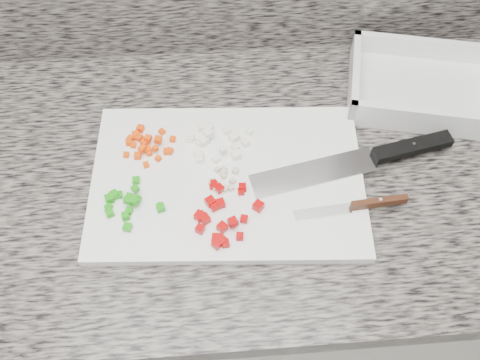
{
  "coord_description": "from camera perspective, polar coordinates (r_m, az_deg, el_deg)",
  "views": [
    {
      "loc": [
        0.06,
        0.91,
        1.68
      ],
      "look_at": [
        0.1,
        1.39,
        0.94
      ],
      "focal_mm": 40.0,
      "sensor_mm": 36.0,
      "label": 1
    }
  ],
  "objects": [
    {
      "name": "red_pepper_pile",
      "position": [
        0.87,
        -2.11,
        -3.81
      ],
      "size": [
        0.12,
        0.13,
        0.02
      ],
      "color": "#B10203",
      "rests_on": "cutting_board"
    },
    {
      "name": "cutting_board",
      "position": [
        0.92,
        -1.34,
        0.03
      ],
      "size": [
        0.48,
        0.34,
        0.02
      ],
      "primitive_type": "cube",
      "rotation": [
        0.0,
        0.0,
        -0.07
      ],
      "color": "white",
      "rests_on": "countertop"
    },
    {
      "name": "green_pepper_pile",
      "position": [
        0.89,
        -11.82,
        -2.48
      ],
      "size": [
        0.1,
        0.1,
        0.02
      ],
      "color": "#19990D",
      "rests_on": "cutting_board"
    },
    {
      "name": "paring_knife",
      "position": [
        0.9,
        13.18,
        -2.59
      ],
      "size": [
        0.19,
        0.03,
        0.02
      ],
      "rotation": [
        0.0,
        0.0,
        0.08
      ],
      "color": "silver",
      "rests_on": "cutting_board"
    },
    {
      "name": "chef_knife",
      "position": [
        0.96,
        14.63,
        2.54
      ],
      "size": [
        0.37,
        0.11,
        0.02
      ],
      "rotation": [
        0.0,
        0.0,
        0.2
      ],
      "color": "silver",
      "rests_on": "cutting_board"
    },
    {
      "name": "onion_pile",
      "position": [
        0.95,
        -2.54,
        4.1
      ],
      "size": [
        0.12,
        0.09,
        0.02
      ],
      "color": "white",
      "rests_on": "cutting_board"
    },
    {
      "name": "countertop",
      "position": [
        0.96,
        -6.16,
        0.36
      ],
      "size": [
        3.96,
        0.64,
        0.04
      ],
      "primitive_type": "cube",
      "color": "#6A655D",
      "rests_on": "cabinet"
    },
    {
      "name": "cabinet",
      "position": [
        1.36,
        -4.42,
        -10.08
      ],
      "size": [
        3.92,
        0.62,
        0.86
      ],
      "primitive_type": "cube",
      "color": "silver",
      "rests_on": "ground"
    },
    {
      "name": "carrot_pile",
      "position": [
        0.96,
        -10.03,
        3.86
      ],
      "size": [
        0.09,
        0.09,
        0.02
      ],
      "color": "#FA4705",
      "rests_on": "cutting_board"
    },
    {
      "name": "garlic_pile",
      "position": [
        0.9,
        -1.86,
        0.06
      ],
      "size": [
        0.05,
        0.05,
        0.01
      ],
      "color": "beige",
      "rests_on": "cutting_board"
    },
    {
      "name": "tray",
      "position": [
        1.09,
        18.77,
        9.34
      ],
      "size": [
        0.31,
        0.25,
        0.06
      ],
      "rotation": [
        0.0,
        0.0,
        -0.23
      ],
      "color": "white",
      "rests_on": "countertop"
    }
  ]
}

